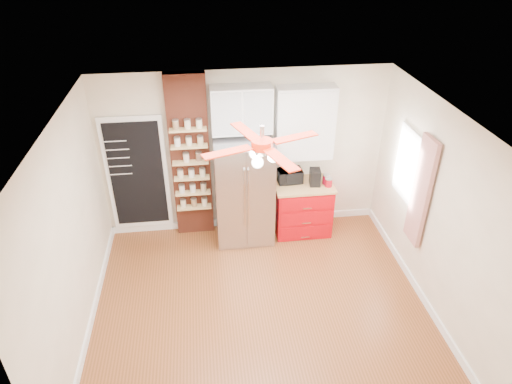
{
  "coord_description": "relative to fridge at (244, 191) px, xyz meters",
  "views": [
    {
      "loc": [
        -0.64,
        -4.5,
        4.56
      ],
      "look_at": [
        0.05,
        0.9,
        1.28
      ],
      "focal_mm": 32.0,
      "sensor_mm": 36.0,
      "label": 1
    }
  ],
  "objects": [
    {
      "name": "fridge",
      "position": [
        0.0,
        0.0,
        0.0
      ],
      "size": [
        0.9,
        0.7,
        1.75
      ],
      "primitive_type": "cube",
      "color": "#AAAAAE",
      "rests_on": "floor"
    },
    {
      "name": "curtain",
      "position": [
        2.23,
        -1.28,
        0.57
      ],
      "size": [
        0.06,
        0.4,
        1.55
      ],
      "primitive_type": "cube",
      "color": "#AA2616",
      "rests_on": "wall_right"
    },
    {
      "name": "ceiling_fan",
      "position": [
        0.05,
        -1.63,
        1.55
      ],
      "size": [
        1.4,
        1.4,
        0.44
      ],
      "color": "silver",
      "rests_on": "ceiling"
    },
    {
      "name": "canister_right",
      "position": [
        1.32,
        0.02,
        0.1
      ],
      "size": [
        0.13,
        0.13,
        0.15
      ],
      "primitive_type": "cylinder",
      "rotation": [
        0.0,
        0.0,
        -0.21
      ],
      "color": "#AE0924",
      "rests_on": "red_cabinet"
    },
    {
      "name": "upper_shelf_unit",
      "position": [
        0.97,
        0.22,
        1.0
      ],
      "size": [
        0.9,
        0.3,
        1.15
      ],
      "primitive_type": "cube",
      "color": "white",
      "rests_on": "wall_back"
    },
    {
      "name": "pantry_jar_beans",
      "position": [
        -0.67,
        0.17,
        0.56
      ],
      "size": [
        0.12,
        0.12,
        0.13
      ],
      "primitive_type": "cylinder",
      "rotation": [
        0.0,
        0.0,
        0.31
      ],
      "color": "brown",
      "rests_on": "brick_pillar"
    },
    {
      "name": "window",
      "position": [
        2.28,
        -0.73,
        0.68
      ],
      "size": [
        0.04,
        0.75,
        1.05
      ],
      "primitive_type": "cube",
      "color": "white",
      "rests_on": "wall_right"
    },
    {
      "name": "upper_glass_cabinet",
      "position": [
        0.0,
        0.2,
        1.27
      ],
      "size": [
        0.9,
        0.35,
        0.7
      ],
      "primitive_type": "cube",
      "color": "white",
      "rests_on": "wall_back"
    },
    {
      "name": "wall_left",
      "position": [
        -2.2,
        -1.63,
        0.48
      ],
      "size": [
        0.02,
        4.0,
        2.7
      ],
      "primitive_type": "cube",
      "color": "beige",
      "rests_on": "floor"
    },
    {
      "name": "floor",
      "position": [
        0.05,
        -1.63,
        -0.88
      ],
      "size": [
        4.5,
        4.5,
        0.0
      ],
      "primitive_type": "plane",
      "color": "brown",
      "rests_on": "ground"
    },
    {
      "name": "coffee_maker",
      "position": [
        1.14,
        0.02,
        0.15
      ],
      "size": [
        0.19,
        0.24,
        0.26
      ],
      "primitive_type": "cube",
      "rotation": [
        0.0,
        0.0,
        -0.13
      ],
      "color": "black",
      "rests_on": "red_cabinet"
    },
    {
      "name": "wall_back",
      "position": [
        0.05,
        0.37,
        0.48
      ],
      "size": [
        4.5,
        0.02,
        2.7
      ],
      "primitive_type": "cube",
      "color": "beige",
      "rests_on": "floor"
    },
    {
      "name": "pantry_jar_oats",
      "position": [
        -0.86,
        0.15,
        0.56
      ],
      "size": [
        0.11,
        0.11,
        0.13
      ],
      "primitive_type": "cylinder",
      "rotation": [
        0.0,
        0.0,
        0.23
      ],
      "color": "beige",
      "rests_on": "brick_pillar"
    },
    {
      "name": "red_cabinet",
      "position": [
        0.97,
        0.05,
        -0.42
      ],
      "size": [
        0.94,
        0.64,
        0.9
      ],
      "color": "#BA050E",
      "rests_on": "floor"
    },
    {
      "name": "canister_left",
      "position": [
        1.34,
        -0.07,
        0.09
      ],
      "size": [
        0.14,
        0.14,
        0.13
      ],
      "primitive_type": "cylinder",
      "rotation": [
        0.0,
        0.0,
        -0.39
      ],
      "color": "#A60918",
      "rests_on": "red_cabinet"
    },
    {
      "name": "chalkboard",
      "position": [
        -1.65,
        0.33,
        0.23
      ],
      "size": [
        0.95,
        0.05,
        1.95
      ],
      "color": "white",
      "rests_on": "wall_back"
    },
    {
      "name": "wall_right",
      "position": [
        2.3,
        -1.63,
        0.48
      ],
      "size": [
        0.02,
        4.0,
        2.7
      ],
      "primitive_type": "cube",
      "color": "beige",
      "rests_on": "floor"
    },
    {
      "name": "toaster_oven",
      "position": [
        0.75,
        0.15,
        0.13
      ],
      "size": [
        0.41,
        0.29,
        0.22
      ],
      "primitive_type": "imported",
      "rotation": [
        0.0,
        0.0,
        0.08
      ],
      "color": "black",
      "rests_on": "red_cabinet"
    },
    {
      "name": "wall_front",
      "position": [
        0.05,
        -3.63,
        0.48
      ],
      "size": [
        4.5,
        0.02,
        2.7
      ],
      "primitive_type": "cube",
      "color": "beige",
      "rests_on": "floor"
    },
    {
      "name": "ceiling",
      "position": [
        0.05,
        -1.63,
        1.83
      ],
      "size": [
        4.5,
        4.5,
        0.0
      ],
      "primitive_type": "plane",
      "color": "white",
      "rests_on": "wall_back"
    },
    {
      "name": "brick_pillar",
      "position": [
        -0.8,
        0.29,
        0.48
      ],
      "size": [
        0.6,
        0.16,
        2.7
      ],
      "primitive_type": "cube",
      "color": "brown",
      "rests_on": "floor"
    }
  ]
}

